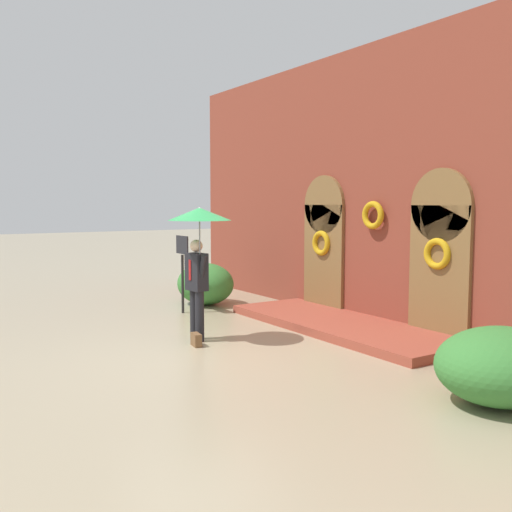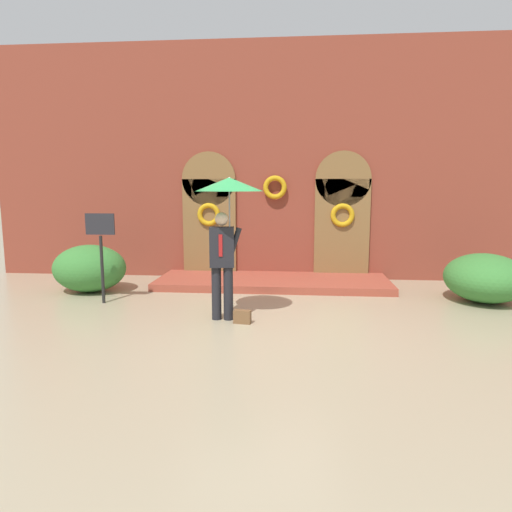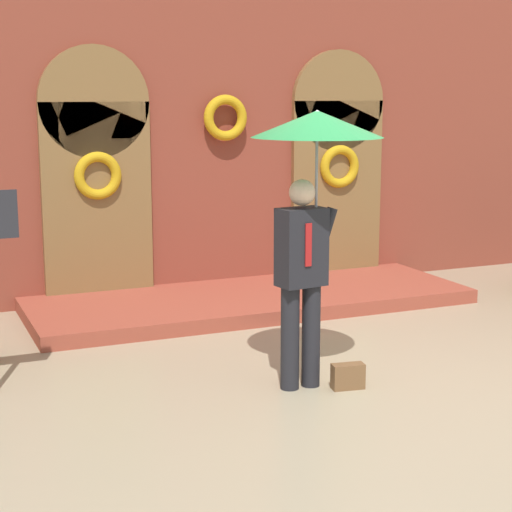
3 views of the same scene
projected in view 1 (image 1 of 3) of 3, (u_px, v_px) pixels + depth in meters
name	position (u px, v px, depth m)	size (l,w,h in m)	color
ground_plane	(201.00, 351.00, 9.41)	(80.00, 80.00, 0.00)	tan
building_facade	(385.00, 191.00, 11.40)	(14.00, 2.30, 5.60)	brown
person_with_umbrella	(199.00, 233.00, 9.89)	(1.10, 1.10, 2.36)	black
handbag	(196.00, 340.00, 9.73)	(0.28, 0.12, 0.22)	brown
sign_post	(182.00, 261.00, 12.58)	(0.56, 0.06, 1.72)	black
shrub_left	(205.00, 284.00, 13.72)	(1.53, 1.31, 1.00)	#387A33
shrub_right	(502.00, 366.00, 6.92)	(1.50, 1.70, 0.94)	#387A33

